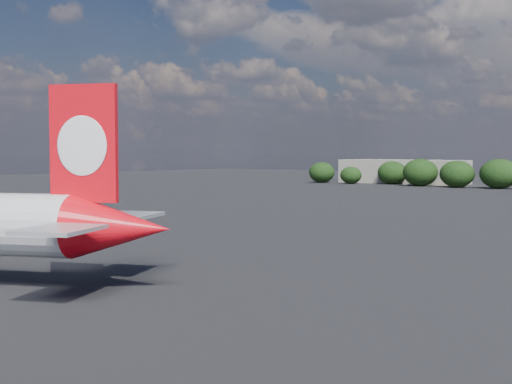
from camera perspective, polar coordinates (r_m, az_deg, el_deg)
The scene contains 2 objects.
ground at distance 100.82m, azimuth 10.15°, elevation -2.99°, with size 500.00×500.00×0.00m, color black.
terminal_building at distance 247.40m, azimuth 11.71°, elevation 1.61°, with size 42.00×16.00×8.00m.
Camera 1 is at (48.23, -27.86, 10.95)m, focal length 50.00 mm.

